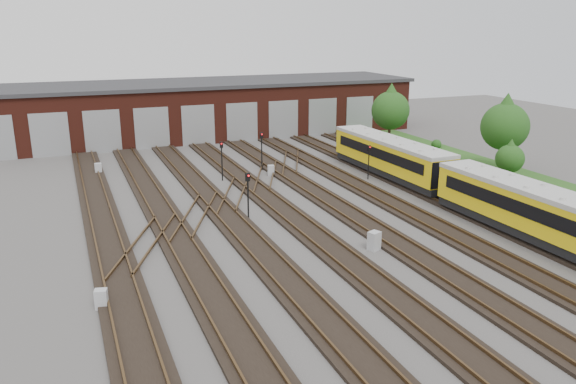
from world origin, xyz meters
name	(u,v)px	position (x,y,z in m)	size (l,w,h in m)	color
ground	(373,253)	(0.00, 0.00, 0.00)	(120.00, 120.00, 0.00)	#413E3C
track_network	(365,248)	(-0.17, 0.59, 0.11)	(30.40, 70.00, 0.33)	black
maintenance_shed	(203,108)	(-0.01, 39.97, 3.20)	(51.00, 12.50, 6.35)	#4F1D13
grass_verge	(506,179)	(19.00, 10.00, 0.03)	(8.00, 55.00, 0.05)	#23531B
metro_train	(532,210)	(10.00, -1.72, 1.89)	(2.95, 46.75, 3.04)	black
signal_mast_0	(248,189)	(-4.71, 8.53, 2.06)	(0.32, 0.30, 3.19)	black
signal_mast_1	(262,146)	(0.63, 20.76, 2.22)	(0.28, 0.26, 3.49)	black
signal_mast_2	(222,156)	(-3.67, 18.66, 2.14)	(0.28, 0.26, 3.35)	black
signal_mast_3	(369,158)	(7.98, 14.37, 1.89)	(0.27, 0.26, 2.95)	black
relay_cabinet_0	(101,299)	(-15.00, -0.96, 0.47)	(0.56, 0.47, 0.93)	#B4B5B9
relay_cabinet_1	(98,169)	(-13.24, 25.00, 0.48)	(0.58, 0.48, 0.96)	#B4B5B9
relay_cabinet_2	(374,241)	(0.33, 0.44, 0.56)	(0.67, 0.56, 1.11)	#B4B5B9
relay_cabinet_3	(271,170)	(0.75, 18.76, 0.45)	(0.54, 0.45, 0.91)	#B4B5B9
relay_cabinet_4	(469,192)	(12.30, 6.65, 0.51)	(0.61, 0.51, 1.02)	#B4B5B9
tree_0	(391,106)	(17.23, 25.90, 4.35)	(4.09, 4.09, 6.78)	#372419
tree_1	(390,111)	(18.10, 27.34, 3.57)	(3.35, 3.35, 5.55)	#372419
tree_2	(505,121)	(20.78, 12.66, 4.49)	(4.22, 4.22, 6.99)	#372419
tree_3	(510,155)	(17.83, 8.60, 2.46)	(2.31, 2.31, 3.83)	#372419
bush_0	(511,183)	(16.00, 6.35, 0.89)	(1.78, 1.78, 1.78)	#1C4313
bush_1	(453,166)	(16.15, 13.55, 0.56)	(1.11, 1.11, 1.11)	#1C4313
bush_2	(437,143)	(21.33, 22.92, 0.53)	(1.07, 1.07, 1.07)	#1C4313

